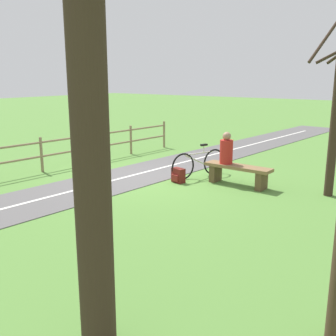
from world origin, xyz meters
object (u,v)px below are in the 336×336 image
backpack (178,175)px  tree_mid_field (336,116)px  bench (238,172)px  tree_far_right (93,151)px  person_seated (226,150)px  bicycle (199,163)px

backpack → tree_mid_field: tree_mid_field is taller
bench → tree_far_right: tree_far_right is taller
person_seated → backpack: 1.40m
tree_mid_field → backpack: bearing=18.5°
person_seated → backpack: person_seated is taller
person_seated → bicycle: 1.01m
bench → tree_far_right: 6.80m
bicycle → bench: bearing=104.0°
person_seated → tree_mid_field: bearing=-166.9°
bicycle → tree_mid_field: bearing=115.9°
bench → person_seated: 0.63m
person_seated → tree_mid_field: (-2.44, -0.49, 0.95)m
bench → bicycle: 1.23m
backpack → bicycle: bearing=-100.8°
bench → bicycle: (1.22, -0.11, 0.03)m
bench → tree_far_right: size_ratio=0.36×
tree_far_right → tree_mid_field: (-0.43, -6.87, -0.21)m
bicycle → tree_far_right: (-2.88, 6.49, 1.65)m
bicycle → backpack: (0.15, 0.78, -0.20)m
backpack → tree_mid_field: 4.00m
bicycle → tree_far_right: tree_far_right is taller
person_seated → backpack: bearing=35.2°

